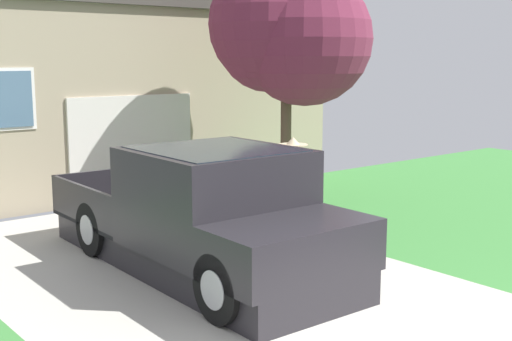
{
  "coord_description": "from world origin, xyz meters",
  "views": [
    {
      "loc": [
        -4.89,
        -2.85,
        2.89
      ],
      "look_at": [
        0.72,
        3.98,
        1.4
      ],
      "focal_mm": 46.95,
      "sensor_mm": 36.0,
      "label": 1
    }
  ],
  "objects_px": {
    "pickup_truck": "(211,218)",
    "person_with_hat": "(293,191)",
    "house_with_garage": "(98,83)",
    "handbag": "(306,247)",
    "front_yard_tree": "(286,33)",
    "wheeled_trash_bin": "(249,172)"
  },
  "relations": [
    {
      "from": "pickup_truck",
      "to": "house_with_garage",
      "type": "bearing_deg",
      "value": -104.82
    },
    {
      "from": "pickup_truck",
      "to": "person_with_hat",
      "type": "bearing_deg",
      "value": -177.77
    },
    {
      "from": "pickup_truck",
      "to": "wheeled_trash_bin",
      "type": "height_order",
      "value": "pickup_truck"
    },
    {
      "from": "person_with_hat",
      "to": "front_yard_tree",
      "type": "xyz_separation_m",
      "value": [
        2.09,
        2.51,
        2.4
      ]
    },
    {
      "from": "person_with_hat",
      "to": "wheeled_trash_bin",
      "type": "xyz_separation_m",
      "value": [
        1.94,
        3.43,
        -0.38
      ]
    },
    {
      "from": "handbag",
      "to": "house_with_garage",
      "type": "height_order",
      "value": "house_with_garage"
    },
    {
      "from": "house_with_garage",
      "to": "handbag",
      "type": "bearing_deg",
      "value": -95.36
    },
    {
      "from": "handbag",
      "to": "house_with_garage",
      "type": "relative_size",
      "value": 0.05
    },
    {
      "from": "front_yard_tree",
      "to": "pickup_truck",
      "type": "bearing_deg",
      "value": -144.75
    },
    {
      "from": "pickup_truck",
      "to": "person_with_hat",
      "type": "relative_size",
      "value": 3.03
    },
    {
      "from": "person_with_hat",
      "to": "front_yard_tree",
      "type": "distance_m",
      "value": 4.05
    },
    {
      "from": "handbag",
      "to": "front_yard_tree",
      "type": "height_order",
      "value": "front_yard_tree"
    },
    {
      "from": "pickup_truck",
      "to": "wheeled_trash_bin",
      "type": "relative_size",
      "value": 5.09
    },
    {
      "from": "person_with_hat",
      "to": "house_with_garage",
      "type": "xyz_separation_m",
      "value": [
        0.79,
        7.85,
        1.33
      ]
    },
    {
      "from": "person_with_hat",
      "to": "handbag",
      "type": "height_order",
      "value": "person_with_hat"
    },
    {
      "from": "house_with_garage",
      "to": "front_yard_tree",
      "type": "bearing_deg",
      "value": -76.31
    },
    {
      "from": "person_with_hat",
      "to": "handbag",
      "type": "relative_size",
      "value": 3.71
    },
    {
      "from": "front_yard_tree",
      "to": "wheeled_trash_bin",
      "type": "relative_size",
      "value": 4.57
    },
    {
      "from": "handbag",
      "to": "wheeled_trash_bin",
      "type": "distance_m",
      "value": 4.18
    },
    {
      "from": "house_with_garage",
      "to": "front_yard_tree",
      "type": "relative_size",
      "value": 2.07
    },
    {
      "from": "handbag",
      "to": "wheeled_trash_bin",
      "type": "relative_size",
      "value": 0.45
    },
    {
      "from": "wheeled_trash_bin",
      "to": "handbag",
      "type": "bearing_deg",
      "value": -117.33
    }
  ]
}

